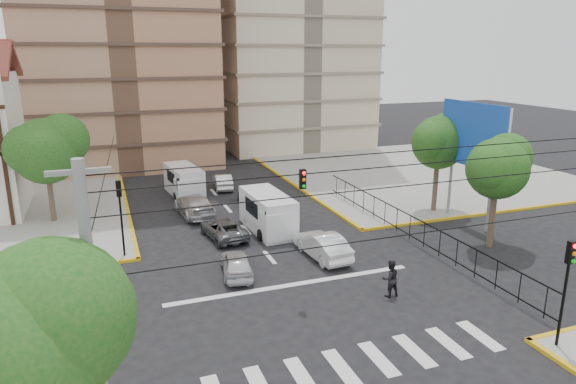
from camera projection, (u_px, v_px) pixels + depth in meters
name	position (u px, v px, depth m)	size (l,w,h in m)	color
ground	(302.00, 295.00, 24.89)	(160.00, 160.00, 0.00)	black
sidewalk_ne	(417.00, 172.00, 49.63)	(26.00, 26.00, 0.15)	gray
crosswalk_stripes	(360.00, 363.00, 19.47)	(12.00, 2.40, 0.01)	silver
stop_line	(293.00, 285.00, 25.98)	(13.00, 0.40, 0.01)	silver
park_fence	(409.00, 241.00, 31.96)	(0.10, 22.50, 1.66)	black
billboard	(473.00, 137.00, 33.54)	(0.36, 6.20, 8.10)	slate
tree_sw_near	(0.00, 354.00, 10.83)	(5.63, 4.60, 7.57)	#473828
tree_park_a	(499.00, 166.00, 29.74)	(4.41, 3.60, 6.83)	#473828
tree_park_c	(440.00, 140.00, 36.32)	(4.65, 3.80, 7.25)	#473828
tree_tudor	(47.00, 148.00, 34.02)	(5.39, 4.40, 7.43)	#473828
traffic_light_se	(567.00, 276.00, 19.61)	(0.28, 0.22, 4.40)	black
traffic_light_nw	(120.00, 206.00, 28.52)	(0.28, 0.22, 4.40)	black
traffic_light_hanging	(321.00, 188.00, 21.48)	(18.00, 9.12, 0.92)	black
utility_pole_sw	(97.00, 335.00, 12.48)	(1.40, 0.28, 9.00)	slate
van_right_lane	(269.00, 214.00, 33.28)	(2.42, 5.60, 2.48)	silver
van_left_lane	(185.00, 182.00, 41.63)	(2.66, 5.44, 2.35)	silver
car_silver_front_left	(237.00, 263.00, 26.99)	(1.52, 3.78, 1.29)	silver
car_white_front_right	(322.00, 245.00, 29.24)	(1.58, 4.53, 1.49)	white
car_grey_mid_left	(223.00, 229.00, 32.33)	(2.02, 4.38, 1.22)	slate
car_silver_rear_left	(194.00, 205.00, 36.79)	(2.12, 5.23, 1.52)	#BCBBC1
car_darkgrey_mid_right	(250.00, 196.00, 39.36)	(1.52, 3.78, 1.29)	#29292B
car_white_rear_right	(223.00, 181.00, 43.90)	(1.37, 3.93, 1.29)	silver
pedestrian_crosswalk	(390.00, 278.00, 24.56)	(0.89, 0.70, 1.84)	black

